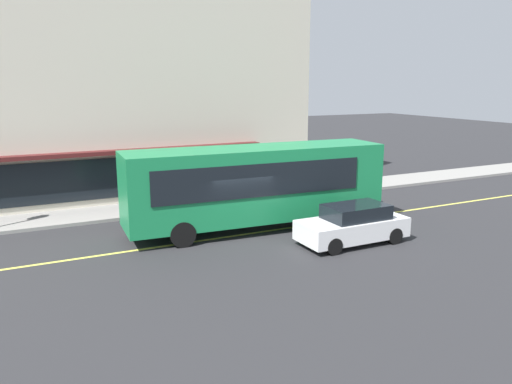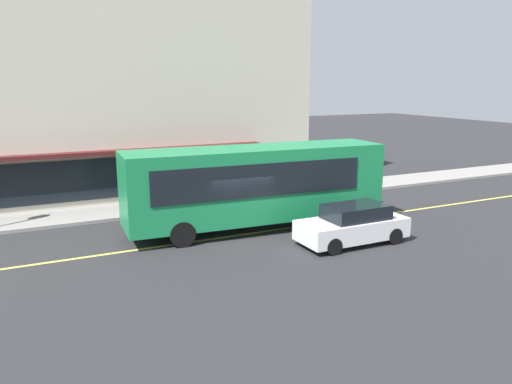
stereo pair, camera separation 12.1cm
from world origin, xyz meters
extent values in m
plane|color=#28282B|center=(0.00, 0.00, 0.00)|extent=(120.00, 120.00, 0.00)
cube|color=gray|center=(0.00, 5.69, 0.07)|extent=(80.00, 2.68, 0.15)
cube|color=#D8D14C|center=(0.00, 0.00, 0.00)|extent=(36.00, 0.16, 0.01)
cube|color=beige|center=(-3.81, 11.24, 7.67)|extent=(23.09, 8.42, 15.34)
cube|color=#4C1919|center=(-3.81, 6.78, 2.80)|extent=(16.16, 0.70, 0.20)
cube|color=black|center=(-3.81, 7.00, 1.50)|extent=(13.85, 0.08, 2.00)
cube|color=#197F47|center=(1.16, 0.54, 2.00)|extent=(11.12, 3.12, 3.00)
cube|color=black|center=(6.60, 0.23, 2.36)|extent=(0.24, 2.10, 1.80)
cube|color=black|center=(0.94, 1.82, 2.36)|extent=(8.79, 0.56, 1.32)
cube|color=black|center=(0.79, -0.71, 2.36)|extent=(8.79, 0.56, 1.32)
cube|color=#0CF259|center=(6.67, 0.23, 3.25)|extent=(0.19, 1.90, 0.36)
cube|color=#2D2D33|center=(6.70, 0.23, 0.75)|extent=(0.29, 2.41, 0.40)
cylinder|color=black|center=(4.74, 1.47, 0.50)|extent=(1.02, 0.36, 1.00)
cylinder|color=black|center=(4.61, -0.79, 0.50)|extent=(1.02, 0.36, 1.00)
cylinder|color=black|center=(-2.29, 1.87, 0.50)|extent=(1.02, 0.36, 1.00)
cylinder|color=black|center=(-2.41, -0.39, 0.50)|extent=(1.02, 0.36, 1.00)
cube|color=white|center=(3.64, -2.86, 0.60)|extent=(4.31, 1.82, 0.75)
cube|color=black|center=(3.79, -2.86, 1.25)|extent=(2.42, 1.52, 0.55)
cylinder|color=black|center=(2.22, -3.68, 0.32)|extent=(0.64, 0.22, 0.64)
cylinder|color=black|center=(2.21, -2.04, 0.32)|extent=(0.64, 0.22, 0.64)
cylinder|color=black|center=(5.06, -3.67, 0.32)|extent=(0.64, 0.22, 0.64)
cylinder|color=black|center=(5.05, -2.03, 0.32)|extent=(0.64, 0.22, 0.64)
cylinder|color=black|center=(4.51, 6.44, 0.54)|extent=(0.18, 0.18, 0.79)
cylinder|color=#3F3F47|center=(4.51, 6.44, 1.25)|extent=(0.34, 0.34, 0.62)
sphere|color=tan|center=(4.51, 6.44, 1.67)|extent=(0.22, 0.22, 0.22)
camera|label=1|loc=(-7.98, -17.94, 6.17)|focal=35.19mm
camera|label=2|loc=(-7.87, -17.99, 6.17)|focal=35.19mm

